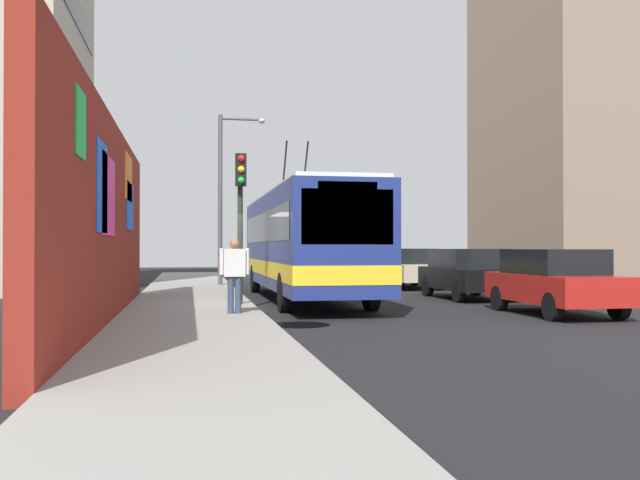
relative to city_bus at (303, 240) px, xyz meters
name	(u,v)px	position (x,y,z in m)	size (l,w,h in m)	color
ground_plane	(253,309)	(-2.84, 1.80, -1.85)	(80.00, 80.00, 0.00)	black
sidewalk_slab	(191,307)	(-2.84, 3.40, -1.77)	(48.00, 3.20, 0.15)	gray
graffiti_wall	(107,222)	(-6.15, 5.15, 0.30)	(15.39, 0.32, 4.27)	maroon
building_far_right	(583,88)	(9.50, -15.20, 7.48)	(9.89, 7.75, 18.65)	gray
city_bus	(303,240)	(0.00, 0.00, 0.00)	(12.34, 2.50, 5.10)	navy
parked_car_red	(554,280)	(-5.75, -5.20, -1.01)	(4.08, 1.83, 1.58)	#B21E19
parked_car_black	(467,272)	(-0.39, -5.20, -1.01)	(4.16, 1.91, 1.58)	black
parked_car_champagne	(407,267)	(5.82, -5.20, -1.01)	(4.85, 1.84, 1.58)	#C6B793
parked_car_navy	(367,263)	(12.25, -5.20, -1.01)	(4.91, 1.79, 1.58)	navy
pedestrian_at_curb	(234,270)	(-5.58, 2.47, -0.72)	(0.22, 0.67, 1.66)	#2D3F59
traffic_light	(240,202)	(-3.04, 2.15, 0.96)	(0.49, 0.28, 3.93)	#2D382D
street_lamp	(226,187)	(6.69, 2.04, 2.18)	(0.44, 1.89, 6.75)	#4C4C51
curbside_puddle	(299,325)	(-6.80, 1.20, -1.84)	(1.32, 1.32, 0.00)	black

